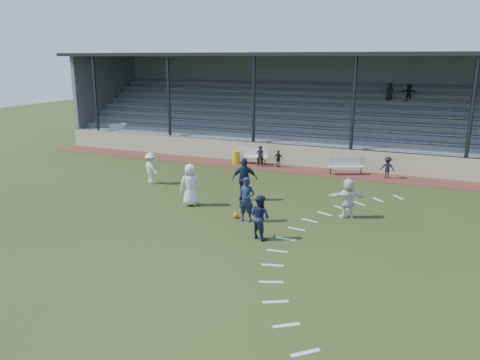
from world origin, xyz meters
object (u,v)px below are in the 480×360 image
(bench_left, at_px, (252,154))
(football, at_px, (236,215))
(bench_right, at_px, (347,164))
(player_white_lead, at_px, (190,185))
(trash_bin, at_px, (236,157))
(player_navy_lead, at_px, (247,200))

(bench_left, distance_m, football, 10.02)
(bench_right, height_order, player_white_lead, player_white_lead)
(bench_left, height_order, trash_bin, bench_left)
(football, height_order, player_white_lead, player_white_lead)
(player_navy_lead, bearing_deg, trash_bin, 112.13)
(player_navy_lead, bearing_deg, bench_right, 73.11)
(bench_right, distance_m, player_navy_lead, 9.58)
(bench_left, bearing_deg, player_navy_lead, -74.13)
(football, relative_size, player_navy_lead, 0.13)
(trash_bin, height_order, player_white_lead, player_white_lead)
(trash_bin, relative_size, football, 3.41)
(player_white_lead, distance_m, player_navy_lead, 3.21)
(bench_right, height_order, trash_bin, bench_right)
(football, distance_m, player_white_lead, 2.76)
(trash_bin, distance_m, player_white_lead, 8.54)
(football, distance_m, player_navy_lead, 0.97)
(bench_left, xyz_separation_m, bench_right, (5.80, -0.40, 0.00))
(bench_left, bearing_deg, bench_right, -8.45)
(bench_left, relative_size, football, 8.85)
(trash_bin, bearing_deg, football, -66.53)
(bench_left, height_order, football, bench_left)
(player_white_lead, height_order, player_navy_lead, player_white_lead)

